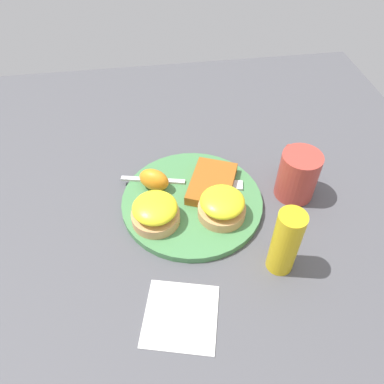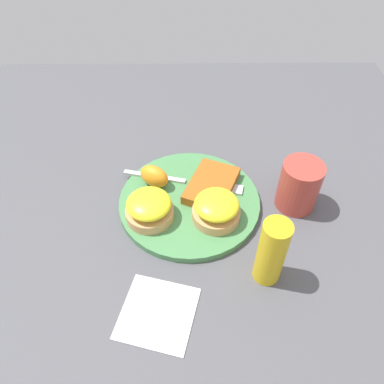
{
  "view_description": "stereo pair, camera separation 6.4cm",
  "coord_description": "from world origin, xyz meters",
  "px_view_note": "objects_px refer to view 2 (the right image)",
  "views": [
    {
      "loc": [
        -0.47,
        0.07,
        0.54
      ],
      "look_at": [
        0.0,
        0.0,
        0.03
      ],
      "focal_mm": 35.0,
      "sensor_mm": 36.0,
      "label": 1
    },
    {
      "loc": [
        -0.48,
        0.0,
        0.54
      ],
      "look_at": [
        0.0,
        0.0,
        0.03
      ],
      "focal_mm": 35.0,
      "sensor_mm": 36.0,
      "label": 2
    }
  ],
  "objects_px": {
    "hashbrown_patty": "(214,185)",
    "fork": "(193,182)",
    "condiment_bottle": "(275,252)",
    "orange_wedge": "(157,176)",
    "cup": "(301,183)",
    "sandwich_benedict_left": "(152,208)",
    "sandwich_benedict_right": "(219,209)"
  },
  "relations": [
    {
      "from": "hashbrown_patty",
      "to": "cup",
      "type": "xyz_separation_m",
      "value": [
        -0.02,
        -0.16,
        0.02
      ]
    },
    {
      "from": "hashbrown_patty",
      "to": "fork",
      "type": "height_order",
      "value": "hashbrown_patty"
    },
    {
      "from": "sandwich_benedict_left",
      "to": "orange_wedge",
      "type": "distance_m",
      "value": 0.08
    },
    {
      "from": "cup",
      "to": "orange_wedge",
      "type": "bearing_deg",
      "value": 82.72
    },
    {
      "from": "orange_wedge",
      "to": "condiment_bottle",
      "type": "relative_size",
      "value": 0.47
    },
    {
      "from": "hashbrown_patty",
      "to": "condiment_bottle",
      "type": "height_order",
      "value": "condiment_bottle"
    },
    {
      "from": "hashbrown_patty",
      "to": "orange_wedge",
      "type": "distance_m",
      "value": 0.11
    },
    {
      "from": "sandwich_benedict_left",
      "to": "cup",
      "type": "distance_m",
      "value": 0.28
    },
    {
      "from": "condiment_bottle",
      "to": "orange_wedge",
      "type": "bearing_deg",
      "value": 44.39
    },
    {
      "from": "condiment_bottle",
      "to": "cup",
      "type": "bearing_deg",
      "value": -25.59
    },
    {
      "from": "orange_wedge",
      "to": "fork",
      "type": "distance_m",
      "value": 0.07
    },
    {
      "from": "sandwich_benedict_right",
      "to": "fork",
      "type": "bearing_deg",
      "value": 27.53
    },
    {
      "from": "sandwich_benedict_left",
      "to": "sandwich_benedict_right",
      "type": "xyz_separation_m",
      "value": [
        -0.0,
        -0.12,
        0.0
      ]
    },
    {
      "from": "sandwich_benedict_left",
      "to": "fork",
      "type": "xyz_separation_m",
      "value": [
        0.08,
        -0.07,
        -0.02
      ]
    },
    {
      "from": "sandwich_benedict_left",
      "to": "cup",
      "type": "xyz_separation_m",
      "value": [
        0.05,
        -0.27,
        0.01
      ]
    },
    {
      "from": "sandwich_benedict_left",
      "to": "fork",
      "type": "bearing_deg",
      "value": -41.12
    },
    {
      "from": "cup",
      "to": "condiment_bottle",
      "type": "bearing_deg",
      "value": 154.41
    },
    {
      "from": "sandwich_benedict_right",
      "to": "hashbrown_patty",
      "type": "distance_m",
      "value": 0.07
    },
    {
      "from": "fork",
      "to": "sandwich_benedict_right",
      "type": "bearing_deg",
      "value": -152.47
    },
    {
      "from": "fork",
      "to": "condiment_bottle",
      "type": "bearing_deg",
      "value": -148.33
    },
    {
      "from": "condiment_bottle",
      "to": "sandwich_benedict_left",
      "type": "bearing_deg",
      "value": 59.83
    },
    {
      "from": "sandwich_benedict_left",
      "to": "cup",
      "type": "relative_size",
      "value": 0.82
    },
    {
      "from": "sandwich_benedict_right",
      "to": "orange_wedge",
      "type": "bearing_deg",
      "value": 53.46
    },
    {
      "from": "sandwich_benedict_left",
      "to": "orange_wedge",
      "type": "xyz_separation_m",
      "value": [
        0.08,
        -0.0,
        -0.0
      ]
    },
    {
      "from": "hashbrown_patty",
      "to": "cup",
      "type": "bearing_deg",
      "value": -97.23
    },
    {
      "from": "cup",
      "to": "sandwich_benedict_left",
      "type": "bearing_deg",
      "value": 99.91
    },
    {
      "from": "orange_wedge",
      "to": "hashbrown_patty",
      "type": "bearing_deg",
      "value": -97.36
    },
    {
      "from": "orange_wedge",
      "to": "sandwich_benedict_left",
      "type": "bearing_deg",
      "value": 177.21
    },
    {
      "from": "cup",
      "to": "fork",
      "type": "bearing_deg",
      "value": 79.61
    },
    {
      "from": "sandwich_benedict_right",
      "to": "hashbrown_patty",
      "type": "height_order",
      "value": "sandwich_benedict_right"
    },
    {
      "from": "orange_wedge",
      "to": "cup",
      "type": "bearing_deg",
      "value": -97.28
    },
    {
      "from": "sandwich_benedict_right",
      "to": "hashbrown_patty",
      "type": "relative_size",
      "value": 0.74
    }
  ]
}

